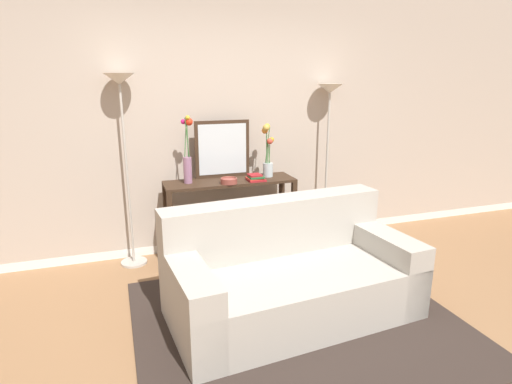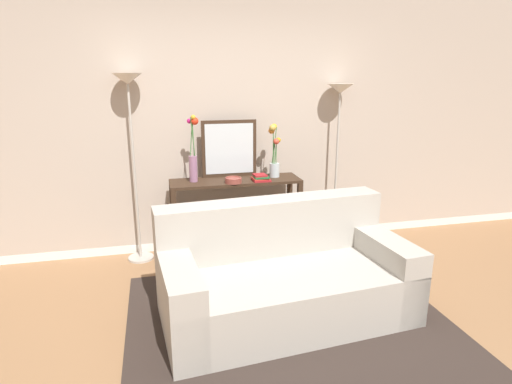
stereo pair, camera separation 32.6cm
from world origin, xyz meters
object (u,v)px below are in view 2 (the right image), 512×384
object	(u,v)px
wall_mirror	(229,149)
vase_short_flowers	(274,154)
book_row_under_console	(203,253)
couch	(284,278)
floor_lamp_right	(339,120)
vase_tall_flowers	(193,156)
console_table	(236,203)
book_stack	(261,178)
fruit_bowl	(233,180)
floor_lamp_left	(130,117)

from	to	relation	value
wall_mirror	vase_short_flowers	xyz separation A→B (m)	(0.45, -0.13, -0.05)
wall_mirror	book_row_under_console	world-z (taller)	wall_mirror
couch	floor_lamp_right	size ratio (longest dim) A/B	1.12
book_row_under_console	vase_tall_flowers	bearing A→B (deg)	157.70
console_table	book_stack	size ratio (longest dim) A/B	7.36
console_table	floor_lamp_right	size ratio (longest dim) A/B	0.75
couch	fruit_bowl	size ratio (longest dim) A/B	12.02
floor_lamp_left	console_table	bearing A→B (deg)	-7.76
console_table	book_stack	bearing A→B (deg)	-23.54
fruit_bowl	book_row_under_console	size ratio (longest dim) A/B	0.46
floor_lamp_right	vase_tall_flowers	distance (m)	1.61
floor_lamp_right	wall_mirror	bearing A→B (deg)	178.68
vase_short_flowers	book_stack	size ratio (longest dim) A/B	3.06
floor_lamp_left	vase_short_flowers	xyz separation A→B (m)	(1.41, -0.10, -0.40)
floor_lamp_right	fruit_bowl	size ratio (longest dim) A/B	10.76
vase_short_flowers	book_row_under_console	distance (m)	1.28
wall_mirror	vase_tall_flowers	xyz separation A→B (m)	(-0.39, -0.14, -0.04)
floor_lamp_left	floor_lamp_right	world-z (taller)	floor_lamp_left
vase_short_flowers	couch	bearing A→B (deg)	-102.19
floor_lamp_left	wall_mirror	xyz separation A→B (m)	(0.96, 0.03, -0.35)
book_row_under_console	console_table	bearing A→B (deg)	0.00
console_table	fruit_bowl	size ratio (longest dim) A/B	8.05
vase_tall_flowers	vase_short_flowers	size ratio (longest dim) A/B	1.21
fruit_bowl	floor_lamp_left	bearing A→B (deg)	164.65
floor_lamp_left	fruit_bowl	size ratio (longest dim) A/B	11.39
console_table	vase_tall_flowers	xyz separation A→B (m)	(-0.42, 0.02, 0.51)
wall_mirror	floor_lamp_right	bearing A→B (deg)	-1.32
vase_tall_flowers	book_stack	distance (m)	0.71
fruit_bowl	book_stack	distance (m)	0.28
couch	vase_tall_flowers	distance (m)	1.57
vase_short_flowers	book_stack	xyz separation A→B (m)	(-0.18, -0.14, -0.22)
console_table	vase_tall_flowers	world-z (taller)	vase_tall_flowers
wall_mirror	floor_lamp_left	bearing A→B (deg)	-178.36
floor_lamp_left	book_row_under_console	distance (m)	1.55
vase_tall_flowers	book_stack	bearing A→B (deg)	-10.92
vase_short_flowers	wall_mirror	bearing A→B (deg)	163.62
wall_mirror	fruit_bowl	distance (m)	0.39
fruit_bowl	wall_mirror	bearing A→B (deg)	87.03
floor_lamp_right	book_stack	xyz separation A→B (m)	(-0.92, -0.24, -0.54)
couch	fruit_bowl	bearing A→B (deg)	99.80
floor_lamp_left	book_row_under_console	bearing A→B (deg)	-12.11
console_table	book_stack	distance (m)	0.38
floor_lamp_left	floor_lamp_right	size ratio (longest dim) A/B	1.06
vase_tall_flowers	book_stack	xyz separation A→B (m)	(0.66, -0.13, -0.23)
couch	book_stack	xyz separation A→B (m)	(0.09, 1.12, 0.55)
couch	book_stack	world-z (taller)	book_stack
console_table	vase_short_flowers	bearing A→B (deg)	4.26
floor_lamp_right	book_stack	distance (m)	1.09
wall_mirror	book_stack	size ratio (longest dim) A/B	3.26
console_table	vase_short_flowers	xyz separation A→B (m)	(0.42, 0.03, 0.50)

